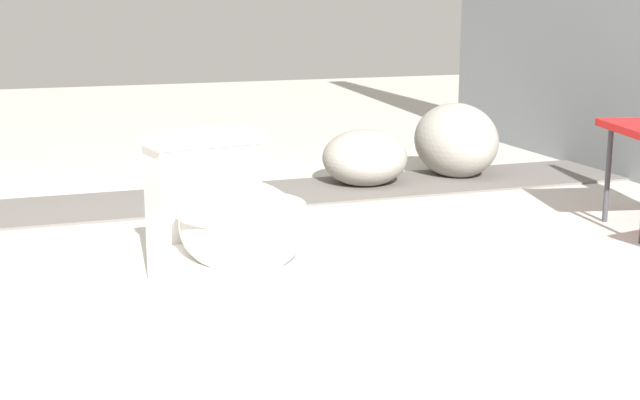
% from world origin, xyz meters
% --- Properties ---
extents(ground_plane, '(14.00, 14.00, 0.00)m').
position_xyz_m(ground_plane, '(0.00, 0.00, 0.00)').
color(ground_plane, '#B7B2A8').
extents(gravel_strip, '(0.56, 8.00, 0.01)m').
position_xyz_m(gravel_strip, '(-1.40, 0.50, 0.01)').
color(gravel_strip, '#605B56').
rests_on(gravel_strip, ground).
extents(toilet, '(0.68, 0.47, 0.52)m').
position_xyz_m(toilet, '(0.01, -0.06, 0.22)').
color(toilet, white).
rests_on(toilet, ground).
extents(boulder_near, '(0.58, 0.50, 0.39)m').
position_xyz_m(boulder_near, '(-1.50, 1.51, 0.20)').
color(boulder_near, gray).
rests_on(boulder_near, ground).
extents(boulder_far, '(0.60, 0.59, 0.28)m').
position_xyz_m(boulder_far, '(-1.46, 0.99, 0.14)').
color(boulder_far, gray).
rests_on(boulder_far, ground).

